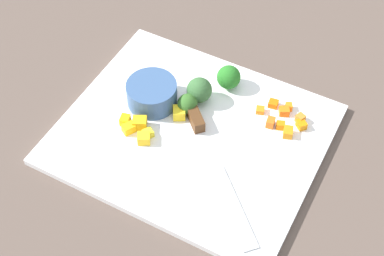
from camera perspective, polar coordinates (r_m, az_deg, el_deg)
ground_plane at (r=0.93m, az=-0.00°, el=-0.85°), size 4.00×4.00×0.00m
cutting_board at (r=0.93m, az=-0.00°, el=-0.62°), size 0.41×0.35×0.01m
prep_bowl at (r=0.95m, az=-4.04°, el=3.46°), size 0.08×0.08×0.04m
chef_knife at (r=0.91m, az=1.17°, el=-1.02°), size 0.22×0.21×0.02m
carrot_dice_0 at (r=0.97m, az=8.15°, el=2.42°), size 0.02×0.02×0.01m
carrot_dice_1 at (r=0.93m, az=9.60°, el=-0.43°), size 0.02×0.02×0.01m
carrot_dice_2 at (r=0.94m, az=8.87°, el=0.26°), size 0.02×0.02×0.01m
carrot_dice_3 at (r=0.96m, az=9.23°, el=1.67°), size 0.02×0.02×0.01m
carrot_dice_4 at (r=0.94m, az=10.91°, el=0.33°), size 0.02×0.02×0.01m
carrot_dice_5 at (r=0.95m, az=6.85°, el=1.79°), size 0.02×0.02×0.01m
carrot_dice_6 at (r=0.95m, az=10.80°, el=0.95°), size 0.02×0.02×0.01m
carrot_dice_7 at (r=0.97m, az=9.68°, el=2.11°), size 0.02×0.02×0.01m
carrot_dice_8 at (r=0.94m, az=7.87°, el=0.55°), size 0.01×0.02×0.01m
pepper_dice_0 at (r=0.92m, az=-6.36°, el=-0.03°), size 0.02×0.02×0.02m
pepper_dice_1 at (r=0.95m, az=-0.43°, el=2.35°), size 0.02×0.02×0.01m
pepper_dice_2 at (r=0.93m, az=-5.25°, el=0.50°), size 0.03×0.03×0.02m
pepper_dice_3 at (r=0.94m, az=-1.30°, el=1.53°), size 0.03×0.03×0.02m
pepper_dice_4 at (r=0.94m, az=-6.73°, el=0.79°), size 0.02×0.02×0.01m
pepper_dice_5 at (r=0.91m, az=-4.86°, el=-1.03°), size 0.03×0.03×0.02m
pepper_dice_6 at (r=0.92m, az=-4.42°, el=-0.53°), size 0.02×0.02×0.01m
broccoli_floret_0 at (r=0.98m, az=3.70°, el=5.09°), size 0.04×0.04×0.04m
broccoli_floret_1 at (r=0.94m, az=-0.46°, el=2.44°), size 0.03×0.03×0.03m
broccoli_floret_2 at (r=0.95m, az=0.74°, el=3.81°), size 0.04×0.04×0.05m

